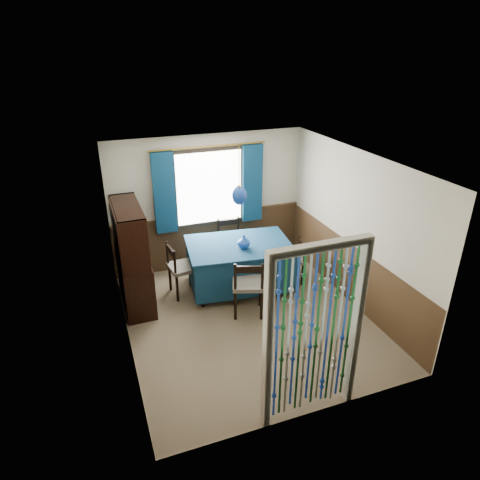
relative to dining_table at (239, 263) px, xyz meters
name	(u,v)px	position (x,y,z in m)	size (l,w,h in m)	color
floor	(248,319)	(-0.20, -0.93, -0.48)	(4.00, 4.00, 0.00)	brown
ceiling	(249,162)	(-0.20, -0.93, 2.02)	(4.00, 4.00, 0.00)	silver
wall_back	(209,202)	(-0.20, 1.07, 0.77)	(3.60, 3.60, 0.00)	#BCB29A
wall_front	(318,325)	(-0.20, -2.93, 0.77)	(3.60, 3.60, 0.00)	#BCB29A
wall_left	(120,268)	(-2.00, -0.93, 0.77)	(4.00, 4.00, 0.00)	#BCB29A
wall_right	(354,230)	(1.60, -0.93, 0.77)	(4.00, 4.00, 0.00)	#BCB29A
wainscot_back	(210,240)	(-0.20, 1.05, 0.02)	(3.60, 3.60, 0.00)	#3D2917
wainscot_front	(312,379)	(-0.20, -2.92, 0.02)	(3.60, 3.60, 0.00)	#3D2917
wainscot_left	(128,315)	(-1.99, -0.93, 0.02)	(4.00, 4.00, 0.00)	#3D2917
wainscot_right	(349,271)	(1.58, -0.93, 0.02)	(4.00, 4.00, 0.00)	#3D2917
window	(209,188)	(-0.20, 1.02, 1.07)	(1.32, 0.12, 1.42)	black
doorway	(313,337)	(-0.20, -2.87, 0.57)	(1.16, 0.12, 2.18)	silver
dining_table	(239,263)	(0.00, 0.00, 0.00)	(1.87, 1.40, 0.84)	#0E2E49
chair_near	(248,285)	(-0.14, -0.80, 0.04)	(0.61, 0.60, 0.98)	black
chair_far	(231,243)	(0.12, 0.75, 0.03)	(0.49, 0.47, 0.95)	black
chair_left	(181,268)	(-0.98, 0.15, 0.02)	(0.49, 0.51, 0.94)	black
chair_right	(294,259)	(0.99, -0.13, -0.04)	(0.47, 0.48, 0.82)	black
sideboard	(133,270)	(-1.76, 0.16, 0.11)	(0.46, 1.30, 1.69)	black
pendant_lamp	(239,195)	(0.00, 0.00, 1.23)	(0.25, 0.25, 0.95)	olive
vase_table	(244,242)	(0.03, -0.15, 0.46)	(0.20, 0.20, 0.20)	navy
bowl_shelf	(136,244)	(-1.70, -0.11, 0.71)	(0.23, 0.23, 0.06)	beige
vase_sideboard	(132,242)	(-1.70, 0.50, 0.47)	(0.19, 0.19, 0.20)	beige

